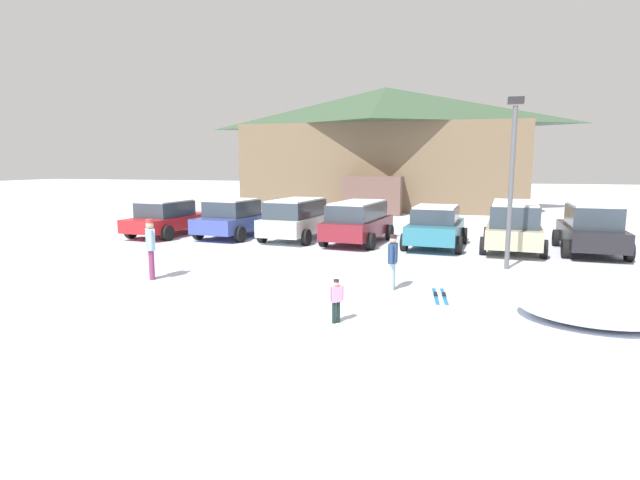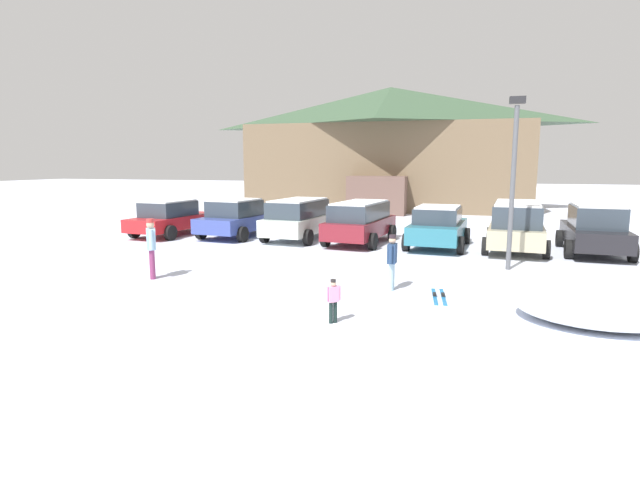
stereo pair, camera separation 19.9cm
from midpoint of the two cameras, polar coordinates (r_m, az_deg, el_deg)
name	(u,v)px [view 2 (the right image)]	position (r m, az deg, el deg)	size (l,w,h in m)	color
ground	(211,354)	(8.72, -11.72, -12.67)	(160.00, 160.00, 0.00)	silver
ski_lodge	(390,147)	(37.27, 8.12, 10.45)	(19.69, 12.20, 8.60)	brown
parked_red_sedan	(171,217)	(23.11, -16.41, 2.49)	(2.39, 4.53, 1.57)	red
parked_blue_hatchback	(237,218)	(21.95, -9.22, 2.51)	(2.56, 4.29, 1.65)	#364695
parked_white_suv	(299,218)	(20.84, -2.17, 2.52)	(2.41, 4.23, 1.70)	white
parked_maroon_van	(360,221)	(19.94, 4.89, 2.18)	(2.48, 4.49, 1.67)	maroon
parked_teal_hatchback	(438,226)	(19.43, 13.62, 1.52)	(2.37, 4.21, 1.59)	#296E81
parked_beige_suv	(517,225)	(19.63, 21.81, 1.63)	(2.45, 4.87, 1.78)	tan
parked_black_sedan	(595,229)	(20.01, 29.13, 1.06)	(2.26, 4.38, 1.76)	black
skier_teen_in_navy_coat	(392,259)	(12.62, 8.68, -2.16)	(0.21, 0.52, 1.41)	#96BBCF
skier_adult_in_blue_parka	(151,245)	(14.45, -18.35, -0.54)	(0.43, 0.52, 1.67)	#7D305C
skier_child_in_pink_snowsuit	(333,298)	(9.97, 2.08, -6.69)	(0.26, 0.25, 0.89)	black
pair_of_skis	(439,296)	(12.35, 13.88, -6.24)	(0.47, 1.52, 0.08)	#1F6EB1
lamp_post	(513,173)	(15.82, 21.56, 7.09)	(0.44, 0.24, 5.06)	#515459
plowed_snow_pile	(598,307)	(11.60, 29.61, -6.71)	(3.19, 2.55, 0.59)	white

